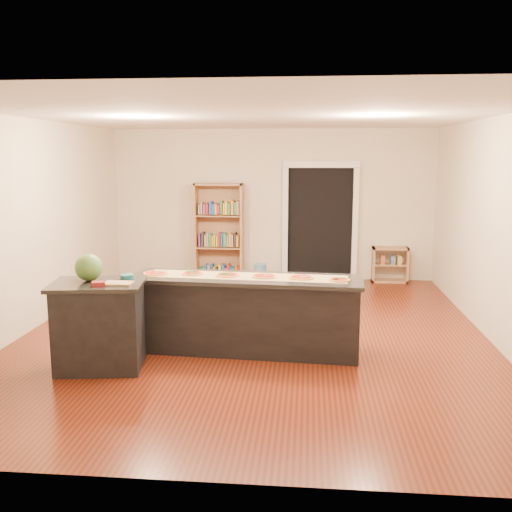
# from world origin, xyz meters

# --- Properties ---
(room) EXTENTS (6.00, 7.00, 2.80)m
(room) POSITION_xyz_m (0.00, 0.00, 1.40)
(room) COLOR beige
(room) RESTS_ON ground
(doorway) EXTENTS (1.40, 0.09, 2.21)m
(doorway) POSITION_xyz_m (0.90, 3.46, 1.20)
(doorway) COLOR black
(doorway) RESTS_ON room
(kitchen_island) EXTENTS (2.74, 0.74, 0.90)m
(kitchen_island) POSITION_xyz_m (-0.04, -0.67, 0.46)
(kitchen_island) COLOR black
(kitchen_island) RESTS_ON ground
(side_counter) EXTENTS (0.98, 0.72, 0.97)m
(side_counter) POSITION_xyz_m (-1.57, -1.39, 0.49)
(side_counter) COLOR black
(side_counter) RESTS_ON ground
(bookshelf) EXTENTS (0.90, 0.32, 1.81)m
(bookshelf) POSITION_xyz_m (-0.98, 3.29, 0.90)
(bookshelf) COLOR #AB7A53
(bookshelf) RESTS_ON ground
(low_shelf) EXTENTS (0.65, 0.28, 0.65)m
(low_shelf) POSITION_xyz_m (2.20, 3.31, 0.33)
(low_shelf) COLOR #AB7A53
(low_shelf) RESTS_ON ground
(waste_bin) EXTENTS (0.23, 0.23, 0.33)m
(waste_bin) POSITION_xyz_m (-0.19, 3.11, 0.17)
(waste_bin) COLOR #5891C4
(waste_bin) RESTS_ON ground
(kraft_paper) EXTENTS (2.40, 0.58, 0.00)m
(kraft_paper) POSITION_xyz_m (-0.04, -0.65, 0.91)
(kraft_paper) COLOR tan
(kraft_paper) RESTS_ON kitchen_island
(watermelon) EXTENTS (0.30, 0.30, 0.30)m
(watermelon) POSITION_xyz_m (-1.68, -1.33, 1.12)
(watermelon) COLOR #144214
(watermelon) RESTS_ON side_counter
(cutting_board) EXTENTS (0.30, 0.20, 0.02)m
(cutting_board) POSITION_xyz_m (-1.32, -1.46, 0.98)
(cutting_board) COLOR tan
(cutting_board) RESTS_ON side_counter
(package_red) EXTENTS (0.16, 0.14, 0.05)m
(package_red) POSITION_xyz_m (-1.49, -1.57, 0.99)
(package_red) COLOR maroon
(package_red) RESTS_ON side_counter
(package_teal) EXTENTS (0.15, 0.15, 0.05)m
(package_teal) POSITION_xyz_m (-1.30, -1.22, 0.99)
(package_teal) COLOR #195966
(package_teal) RESTS_ON side_counter
(pizza_a) EXTENTS (0.31, 0.31, 0.02)m
(pizza_a) POSITION_xyz_m (-1.14, -0.64, 0.92)
(pizza_a) COLOR tan
(pizza_a) RESTS_ON kitchen_island
(pizza_b) EXTENTS (0.26, 0.26, 0.02)m
(pizza_b) POSITION_xyz_m (-0.70, -0.60, 0.92)
(pizza_b) COLOR tan
(pizza_b) RESTS_ON kitchen_island
(pizza_c) EXTENTS (0.29, 0.29, 0.02)m
(pizza_c) POSITION_xyz_m (-0.26, -0.65, 0.92)
(pizza_c) COLOR tan
(pizza_c) RESTS_ON kitchen_island
(pizza_d) EXTENTS (0.30, 0.30, 0.02)m
(pizza_d) POSITION_xyz_m (0.18, -0.68, 0.92)
(pizza_d) COLOR tan
(pizza_d) RESTS_ON kitchen_island
(pizza_e) EXTENTS (0.29, 0.29, 0.02)m
(pizza_e) POSITION_xyz_m (0.61, -0.70, 0.92)
(pizza_e) COLOR tan
(pizza_e) RESTS_ON kitchen_island
(pizza_f) EXTENTS (0.26, 0.26, 0.02)m
(pizza_f) POSITION_xyz_m (1.05, -0.79, 0.92)
(pizza_f) COLOR tan
(pizza_f) RESTS_ON kitchen_island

